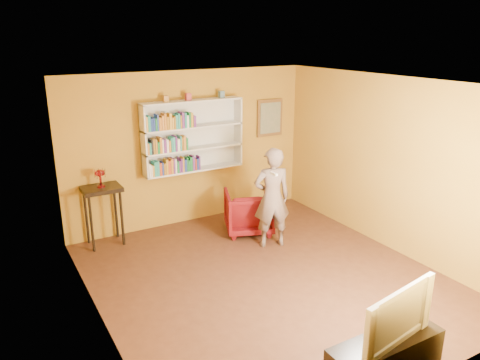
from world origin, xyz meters
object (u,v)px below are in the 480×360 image
(ruby_lustre, at_px, (100,175))
(armchair, at_px, (249,212))
(person, at_px, (272,198))
(television, at_px, (390,313))
(tv_cabinet, at_px, (385,359))
(console_table, at_px, (102,197))
(bookshelf, at_px, (192,136))

(ruby_lustre, height_order, armchair, ruby_lustre)
(person, relative_size, television, 1.56)
(person, distance_m, tv_cabinet, 3.26)
(person, bearing_deg, television, 93.47)
(console_table, bearing_deg, bookshelf, 5.52)
(television, bearing_deg, console_table, 100.11)
(armchair, relative_size, person, 0.49)
(bookshelf, xyz_separation_m, console_table, (-1.65, -0.16, -0.78))
(bookshelf, relative_size, console_table, 1.84)
(bookshelf, bearing_deg, ruby_lustre, -174.48)
(armchair, bearing_deg, bookshelf, -32.86)
(ruby_lustre, relative_size, armchair, 0.35)
(bookshelf, distance_m, tv_cabinet, 4.86)
(tv_cabinet, bearing_deg, person, 76.83)
(tv_cabinet, height_order, television, television)
(bookshelf, height_order, television, bookshelf)
(console_table, relative_size, television, 0.94)
(console_table, height_order, tv_cabinet, console_table)
(person, bearing_deg, console_table, -14.22)
(ruby_lustre, xyz_separation_m, armchair, (2.27, -0.73, -0.82))
(bookshelf, distance_m, console_table, 1.83)
(console_table, xyz_separation_m, person, (2.31, -1.38, 0.00))
(bookshelf, distance_m, television, 4.74)
(bookshelf, xyz_separation_m, television, (-0.07, -4.66, -0.85))
(armchair, bearing_deg, console_table, 4.38)
(armchair, bearing_deg, tv_cabinet, 101.84)
(ruby_lustre, distance_m, person, 2.72)
(tv_cabinet, bearing_deg, console_table, 109.33)
(armchair, distance_m, television, 3.85)
(television, bearing_deg, ruby_lustre, 100.11)
(ruby_lustre, bearing_deg, television, -70.67)
(bookshelf, height_order, ruby_lustre, bookshelf)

